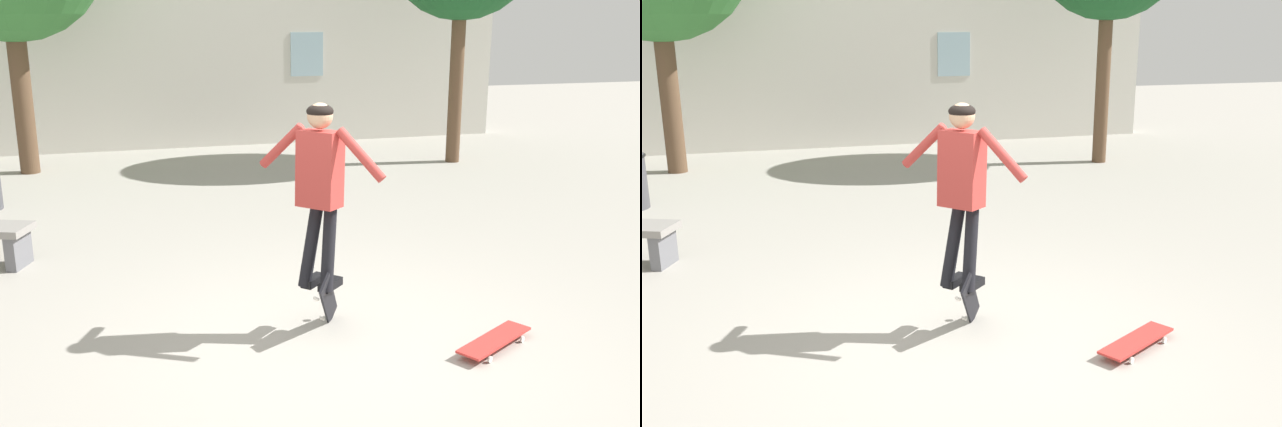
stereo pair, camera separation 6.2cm
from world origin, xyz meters
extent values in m
plane|color=#A39E93|center=(0.00, 0.00, 0.00)|extent=(40.00, 40.00, 0.00)
cube|color=beige|center=(0.00, 9.77, 1.75)|extent=(13.25, 0.40, 3.50)
cube|color=#99B7C6|center=(2.32, 9.56, 1.86)|extent=(0.70, 0.02, 0.90)
cylinder|color=brown|center=(4.41, 6.76, 1.45)|extent=(0.26, 0.26, 2.90)
cylinder|color=brown|center=(-3.14, 7.86, 1.30)|extent=(0.33, 0.33, 2.61)
cube|color=slate|center=(-2.74, 2.72, 0.19)|extent=(0.25, 0.41, 0.38)
cube|color=#B23833|center=(-0.03, 0.21, 1.45)|extent=(0.41, 0.41, 0.63)
sphere|color=tan|center=(-0.03, 0.21, 1.89)|extent=(0.30, 0.30, 0.21)
ellipsoid|color=black|center=(-0.03, 0.21, 1.92)|extent=(0.31, 0.31, 0.12)
cylinder|color=black|center=(-0.09, 0.27, 0.81)|extent=(0.30, 0.23, 0.79)
cube|color=black|center=(-0.07, 0.29, 0.46)|extent=(0.26, 0.25, 0.07)
cylinder|color=black|center=(0.03, 0.15, 0.81)|extent=(0.24, 0.29, 0.79)
cube|color=black|center=(0.05, 0.17, 0.46)|extent=(0.26, 0.25, 0.07)
cylinder|color=#B23833|center=(-0.28, 0.48, 1.61)|extent=(0.36, 0.38, 0.41)
cylinder|color=#B23833|center=(0.22, -0.06, 1.61)|extent=(0.36, 0.38, 0.41)
cube|color=black|center=(0.05, 0.22, 0.29)|extent=(0.35, 0.62, 0.67)
cylinder|color=silver|center=(0.14, 0.46, 0.21)|extent=(0.07, 0.07, 0.06)
cylinder|color=silver|center=(0.03, 0.35, 0.06)|extent=(0.07, 0.07, 0.06)
cylinder|color=silver|center=(0.00, 0.14, 0.54)|extent=(0.07, 0.07, 0.06)
cylinder|color=silver|center=(-0.11, 0.03, 0.39)|extent=(0.07, 0.07, 0.06)
cube|color=red|center=(1.28, -0.46, 0.07)|extent=(0.82, 0.60, 0.02)
cylinder|color=silver|center=(1.12, -0.69, 0.03)|extent=(0.05, 0.04, 0.05)
cylinder|color=silver|center=(1.00, -0.49, 0.03)|extent=(0.05, 0.04, 0.05)
cylinder|color=silver|center=(1.56, -0.44, 0.03)|extent=(0.05, 0.04, 0.05)
cylinder|color=silver|center=(1.44, -0.23, 0.03)|extent=(0.05, 0.04, 0.05)
camera|label=1|loc=(-1.57, -5.26, 2.66)|focal=40.00mm
camera|label=2|loc=(-1.51, -5.28, 2.66)|focal=40.00mm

